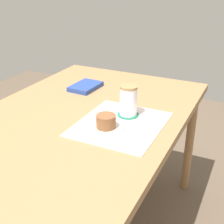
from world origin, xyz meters
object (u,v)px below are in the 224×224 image
object	(u,v)px
dining_table	(79,129)
pastry	(106,121)
pastry_plate	(106,129)
coffee_mug	(129,100)
small_book	(86,87)

from	to	relation	value
dining_table	pastry	xyz separation A→B (m)	(-0.07, -0.18, 0.11)
pastry_plate	coffee_mug	size ratio (longest dim) A/B	1.05
pastry_plate	pastry	distance (m)	0.03
dining_table	pastry_plate	distance (m)	0.20
dining_table	pastry	distance (m)	0.22
small_book	dining_table	bearing A→B (deg)	-152.17
dining_table	pastry	size ratio (longest dim) A/B	17.05
coffee_mug	dining_table	bearing A→B (deg)	116.11
dining_table	pastry_plate	world-z (taller)	pastry_plate
pastry	small_book	bearing A→B (deg)	39.79
pastry_plate	pastry	xyz separation A→B (m)	(-0.00, 0.00, 0.03)
pastry_plate	pastry	world-z (taller)	pastry
coffee_mug	small_book	distance (m)	0.41
pastry	coffee_mug	size ratio (longest dim) A/B	0.60
dining_table	small_book	distance (m)	0.36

